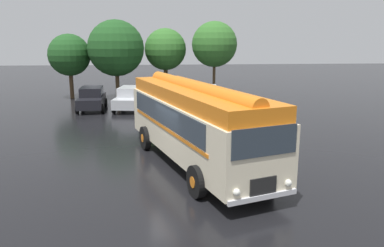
{
  "coord_description": "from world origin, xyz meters",
  "views": [
    {
      "loc": [
        -0.71,
        -14.33,
        5.18
      ],
      "look_at": [
        0.62,
        2.05,
        1.4
      ],
      "focal_mm": 35.0,
      "sensor_mm": 36.0,
      "label": 1
    }
  ],
  "objects": [
    {
      "name": "car_far_right",
      "position": [
        2.6,
        13.27,
        0.85
      ],
      "size": [
        2.33,
        4.37,
        1.66
      ],
      "color": "silver",
      "rests_on": "ground"
    },
    {
      "name": "car_mid_right",
      "position": [
        -0.15,
        13.49,
        0.85
      ],
      "size": [
        2.2,
        4.32,
        1.66
      ],
      "color": "#144C28",
      "rests_on": "ground"
    },
    {
      "name": "ground_plane",
      "position": [
        0.0,
        0.0,
        0.0
      ],
      "size": [
        120.0,
        120.0,
        0.0
      ],
      "primitive_type": "plane",
      "color": "black"
    },
    {
      "name": "car_mid_left",
      "position": [
        -3.03,
        13.1,
        0.85
      ],
      "size": [
        2.42,
        4.4,
        1.66
      ],
      "color": "#B7BABF",
      "rests_on": "ground"
    },
    {
      "name": "tree_centre",
      "position": [
        -0.44,
        19.64,
        4.11
      ],
      "size": [
        3.69,
        3.69,
        6.02
      ],
      "color": "#4C3823",
      "rests_on": "ground"
    },
    {
      "name": "tree_far_left",
      "position": [
        -8.48,
        18.81,
        3.81
      ],
      "size": [
        3.57,
        3.57,
        5.53
      ],
      "color": "#4C3823",
      "rests_on": "ground"
    },
    {
      "name": "tree_left_of_centre",
      "position": [
        -4.44,
        18.05,
        4.36
      ],
      "size": [
        4.71,
        4.71,
        6.68
      ],
      "color": "#4C3823",
      "rests_on": "ground"
    },
    {
      "name": "tree_right_of_centre",
      "position": [
        3.91,
        18.56,
        4.63
      ],
      "size": [
        3.93,
        3.93,
        6.59
      ],
      "color": "#4C3823",
      "rests_on": "ground"
    },
    {
      "name": "vintage_bus",
      "position": [
        0.63,
        0.54,
        1.89
      ],
      "size": [
        5.54,
        10.34,
        3.49
      ],
      "color": "beige",
      "rests_on": "ground"
    },
    {
      "name": "car_near_left",
      "position": [
        -5.83,
        13.25,
        0.85
      ],
      "size": [
        2.15,
        4.3,
        1.66
      ],
      "color": "black",
      "rests_on": "ground"
    }
  ]
}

